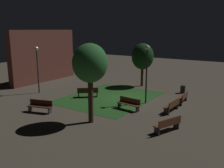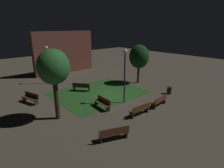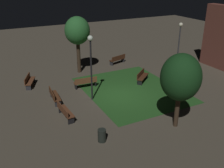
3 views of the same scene
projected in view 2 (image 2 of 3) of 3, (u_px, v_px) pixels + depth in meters
The scene contains 14 objects.
ground_plane at pixel (111, 95), 17.91m from camera, with size 60.00×60.00×0.00m, color #4C4438.
grass_lawn at pixel (99, 93), 18.44m from camera, with size 8.53×6.86×0.01m, color #23511E.
bench_front_right at pixel (140, 109), 13.68m from camera, with size 1.83×0.59×0.88m.
bench_corner at pixel (159, 101), 15.25m from camera, with size 1.83×0.60×0.88m.
bench_near_trees at pixel (103, 102), 14.91m from camera, with size 0.62×1.83×0.88m.
bench_back_row at pixel (31, 98), 15.93m from camera, with size 0.98×1.86×0.88m.
bench_path_side at pixel (81, 87), 18.82m from camera, with size 1.51×1.70×0.88m.
bench_front_left at pixel (114, 133), 10.66m from camera, with size 1.85×1.12×0.88m.
tree_back_left at pixel (53, 68), 12.23m from camera, with size 2.18×2.18×5.02m.
tree_near_wall at pixel (139, 57), 20.85m from camera, with size 2.26×2.26×4.44m.
lamp_post_path_center at pixel (125, 67), 15.22m from camera, with size 0.36×0.36×4.64m.
lamp_post_plaza_east at pixel (47, 58), 20.65m from camera, with size 0.36×0.36×4.31m.
trash_bin at pixel (169, 90), 18.07m from camera, with size 0.45×0.45×0.71m, color black.
building_wall_backdrop at pixel (64, 52), 25.87m from camera, with size 8.77×0.80×5.76m, color brown.
Camera 2 is at (-11.11, -12.55, 6.41)m, focal length 29.42 mm.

